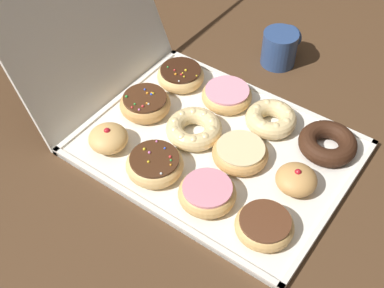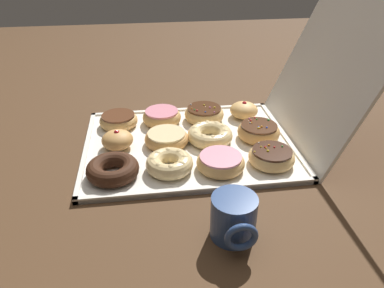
% 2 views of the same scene
% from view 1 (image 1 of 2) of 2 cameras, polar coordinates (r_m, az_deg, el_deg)
% --- Properties ---
extents(ground_plane, '(3.00, 3.00, 0.00)m').
position_cam_1_polar(ground_plane, '(1.10, 2.71, -0.66)').
color(ground_plane, '#4C331E').
extents(donut_box, '(0.42, 0.55, 0.01)m').
position_cam_1_polar(donut_box, '(1.10, 2.72, -0.48)').
color(donut_box, silver).
rests_on(donut_box, ground).
extents(chocolate_frosted_donut_0, '(0.11, 0.11, 0.04)m').
position_cam_1_polar(chocolate_frosted_donut_0, '(0.96, 8.00, -8.87)').
color(chocolate_frosted_donut_0, tan).
rests_on(chocolate_frosted_donut_0, donut_box).
extents(jelly_filled_donut_1, '(0.08, 0.08, 0.05)m').
position_cam_1_polar(jelly_filled_donut_1, '(1.03, 11.51, -3.75)').
color(jelly_filled_donut_1, tan).
rests_on(jelly_filled_donut_1, donut_box).
extents(chocolate_cake_ring_donut_2, '(0.12, 0.12, 0.04)m').
position_cam_1_polar(chocolate_cake_ring_donut_2, '(1.11, 14.73, 0.07)').
color(chocolate_cake_ring_donut_2, '#381E11').
rests_on(chocolate_cake_ring_donut_2, donut_box).
extents(pink_frosted_donut_3, '(0.11, 0.11, 0.04)m').
position_cam_1_polar(pink_frosted_donut_3, '(0.99, 1.69, -5.42)').
color(pink_frosted_donut_3, tan).
rests_on(pink_frosted_donut_3, donut_box).
extents(glazed_ring_donut_4, '(0.12, 0.12, 0.04)m').
position_cam_1_polar(glazed_ring_donut_4, '(1.06, 5.28, -1.05)').
color(glazed_ring_donut_4, tan).
rests_on(glazed_ring_donut_4, donut_box).
extents(cruller_donut_5, '(0.11, 0.11, 0.04)m').
position_cam_1_polar(cruller_donut_5, '(1.14, 8.72, 2.78)').
color(cruller_donut_5, '#EACC8C').
rests_on(cruller_donut_5, donut_box).
extents(sprinkle_donut_6, '(0.12, 0.12, 0.04)m').
position_cam_1_polar(sprinkle_donut_6, '(1.04, -4.13, -2.23)').
color(sprinkle_donut_6, '#E5B770').
rests_on(sprinkle_donut_6, donut_box).
extents(cruller_donut_7, '(0.12, 0.12, 0.04)m').
position_cam_1_polar(cruller_donut_7, '(1.10, 0.15, 1.65)').
color(cruller_donut_7, '#EACC8C').
rests_on(cruller_donut_7, donut_box).
extents(pink_frosted_donut_8, '(0.12, 0.12, 0.04)m').
position_cam_1_polar(pink_frosted_donut_8, '(1.19, 3.87, 5.39)').
color(pink_frosted_donut_8, tan).
rests_on(pink_frosted_donut_8, donut_box).
extents(jelly_filled_donut_9, '(0.08, 0.08, 0.05)m').
position_cam_1_polar(jelly_filled_donut_9, '(1.09, -9.21, 0.63)').
color(jelly_filled_donut_9, tan).
rests_on(jelly_filled_donut_9, donut_box).
extents(sprinkle_donut_10, '(0.11, 0.11, 0.04)m').
position_cam_1_polar(sprinkle_donut_10, '(1.16, -5.16, 4.49)').
color(sprinkle_donut_10, tan).
rests_on(sprinkle_donut_10, donut_box).
extents(sprinkle_donut_11, '(0.11, 0.11, 0.04)m').
position_cam_1_polar(sprinkle_donut_11, '(1.24, -1.26, 7.58)').
color(sprinkle_donut_11, '#E5B770').
rests_on(sprinkle_donut_11, donut_box).
extents(coffee_mug, '(0.11, 0.09, 0.09)m').
position_cam_1_polar(coffee_mug, '(1.32, 9.69, 10.51)').
color(coffee_mug, navy).
rests_on(coffee_mug, ground).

